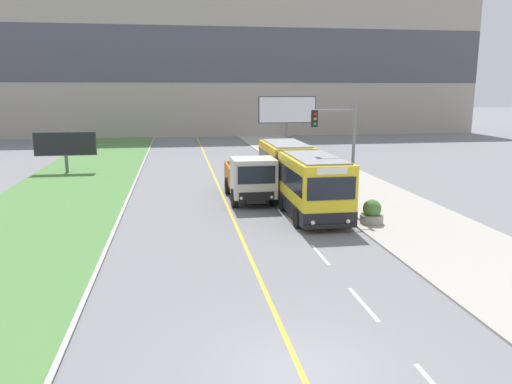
% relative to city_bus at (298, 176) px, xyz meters
% --- Properties ---
extents(ground_plane, '(300.00, 300.00, 0.00)m').
position_rel_city_bus_xyz_m(ground_plane, '(-3.96, -16.42, -1.58)').
color(ground_plane, slate).
extents(lane_marking_centre, '(2.88, 140.00, 0.01)m').
position_rel_city_bus_xyz_m(lane_marking_centre, '(-3.64, -14.97, -1.58)').
color(lane_marking_centre, gold).
rests_on(lane_marking_centre, ground_plane).
extents(apartment_block_background, '(80.00, 8.04, 20.42)m').
position_rel_city_bus_xyz_m(apartment_block_background, '(-3.96, 44.84, 8.63)').
color(apartment_block_background, '#A89E8E').
rests_on(apartment_block_background, ground_plane).
extents(city_bus, '(2.64, 12.21, 3.12)m').
position_rel_city_bus_xyz_m(city_bus, '(0.00, 0.00, 0.00)').
color(city_bus, yellow).
rests_on(city_bus, ground_plane).
extents(dump_truck, '(2.45, 6.25, 2.64)m').
position_rel_city_bus_xyz_m(dump_truck, '(-2.53, 0.83, -0.27)').
color(dump_truck, black).
rests_on(dump_truck, ground_plane).
extents(traffic_light_mast, '(2.28, 0.32, 5.71)m').
position_rel_city_bus_xyz_m(traffic_light_mast, '(1.46, -2.77, 2.06)').
color(traffic_light_mast, slate).
rests_on(traffic_light_mast, ground_plane).
extents(billboard_large, '(5.44, 0.24, 5.67)m').
position_rel_city_bus_xyz_m(billboard_large, '(3.64, 19.45, 2.68)').
color(billboard_large, '#59595B').
rests_on(billboard_large, ground_plane).
extents(billboard_small, '(4.56, 0.24, 3.14)m').
position_rel_city_bus_xyz_m(billboard_small, '(-15.01, 13.03, 0.60)').
color(billboard_small, '#59595B').
rests_on(billboard_small, ground_plane).
extents(planter_round_near, '(1.08, 1.08, 1.15)m').
position_rel_city_bus_xyz_m(planter_round_near, '(2.41, -4.81, -1.00)').
color(planter_round_near, gray).
rests_on(planter_round_near, sidewalk_right).
extents(planter_round_second, '(0.98, 0.98, 1.05)m').
position_rel_city_bus_xyz_m(planter_round_second, '(2.39, -0.11, -1.05)').
color(planter_round_second, gray).
rests_on(planter_round_second, sidewalk_right).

